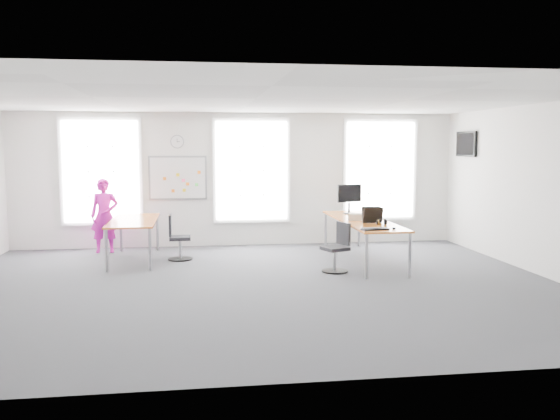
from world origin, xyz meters
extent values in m
plane|color=#242428|center=(0.00, 0.00, 0.00)|extent=(10.00, 10.00, 0.00)
plane|color=white|center=(0.00, 0.00, 3.00)|extent=(10.00, 10.00, 0.00)
plane|color=white|center=(0.00, 4.00, 1.50)|extent=(10.00, 0.00, 10.00)
plane|color=white|center=(0.00, -4.00, 1.50)|extent=(10.00, 0.00, 10.00)
plane|color=white|center=(5.00, 0.00, 1.50)|extent=(0.00, 10.00, 10.00)
cube|color=white|center=(-3.00, 3.97, 1.70)|extent=(1.60, 0.06, 2.20)
cube|color=white|center=(0.30, 3.97, 1.70)|extent=(1.60, 0.06, 2.20)
cube|color=white|center=(3.30, 3.97, 1.70)|extent=(1.60, 0.06, 2.20)
cube|color=#C56F1D|center=(2.29, 1.83, 0.79)|extent=(0.89, 3.33, 0.03)
cylinder|color=gray|center=(1.90, 0.23, 0.39)|extent=(0.06, 0.06, 0.78)
cylinder|color=gray|center=(2.67, 0.23, 0.39)|extent=(0.06, 0.06, 0.78)
cylinder|color=gray|center=(1.90, 3.44, 0.39)|extent=(0.06, 0.06, 0.78)
cylinder|color=gray|center=(2.67, 3.44, 0.39)|extent=(0.06, 0.06, 0.78)
cube|color=#C56F1D|center=(-2.18, 2.49, 0.79)|extent=(0.89, 2.22, 0.03)
cylinder|color=gray|center=(-2.56, 1.44, 0.39)|extent=(0.06, 0.06, 0.78)
cylinder|color=gray|center=(-1.80, 1.44, 0.39)|extent=(0.06, 0.06, 0.78)
cylinder|color=gray|center=(-2.56, 3.54, 0.39)|extent=(0.06, 0.06, 0.78)
cylinder|color=gray|center=(-1.80, 3.54, 0.39)|extent=(0.06, 0.06, 0.78)
cylinder|color=black|center=(1.50, 0.86, 0.01)|extent=(0.47, 0.47, 0.03)
cylinder|color=gray|center=(1.50, 0.86, 0.22)|extent=(0.05, 0.05, 0.38)
cube|color=black|center=(1.50, 0.86, 0.43)|extent=(0.52, 0.52, 0.06)
cube|color=black|center=(1.67, 0.92, 0.68)|extent=(0.18, 0.37, 0.41)
cylinder|color=black|center=(-1.28, 2.40, 0.01)|extent=(0.49, 0.49, 0.03)
cylinder|color=gray|center=(-1.28, 2.40, 0.22)|extent=(0.06, 0.06, 0.39)
cube|color=black|center=(-1.28, 2.40, 0.44)|extent=(0.42, 0.42, 0.07)
cube|color=black|center=(-1.47, 2.40, 0.70)|extent=(0.05, 0.39, 0.42)
imported|color=#C5169E|center=(-2.88, 3.48, 0.79)|extent=(0.60, 0.42, 1.58)
cube|color=white|center=(-1.35, 3.97, 1.55)|extent=(1.20, 0.03, 0.90)
cylinder|color=gray|center=(-1.35, 3.97, 2.35)|extent=(0.30, 0.04, 0.30)
cube|color=black|center=(4.95, 3.00, 2.30)|extent=(0.06, 0.90, 0.55)
cube|color=black|center=(2.11, 0.44, 0.82)|extent=(0.51, 0.27, 0.02)
ellipsoid|color=black|center=(2.45, 0.45, 0.83)|extent=(0.10, 0.13, 0.04)
cylinder|color=black|center=(2.43, 0.96, 0.81)|extent=(0.07, 0.07, 0.01)
cylinder|color=black|center=(2.37, 1.10, 0.86)|extent=(0.04, 0.09, 0.09)
cylinder|color=black|center=(2.51, 1.10, 0.86)|extent=(0.04, 0.09, 0.09)
cylinder|color=gold|center=(2.37, 1.10, 0.86)|extent=(0.01, 0.10, 0.10)
cube|color=black|center=(2.44, 1.10, 0.91)|extent=(0.17, 0.02, 0.02)
cube|color=black|center=(2.33, 1.37, 0.97)|extent=(0.38, 0.10, 0.31)
cube|color=#F64D1C|center=(2.33, 1.28, 0.96)|extent=(0.36, 0.12, 0.28)
cube|color=black|center=(2.33, 1.26, 0.97)|extent=(0.38, 0.12, 0.30)
cube|color=beige|center=(2.19, 1.85, 0.87)|extent=(0.42, 0.36, 0.12)
cylinder|color=black|center=(2.29, 2.88, 0.82)|extent=(0.23, 0.23, 0.02)
cylinder|color=black|center=(2.29, 2.88, 0.94)|extent=(0.05, 0.05, 0.23)
cube|color=black|center=(2.29, 2.86, 1.25)|extent=(0.56, 0.19, 0.38)
cube|color=black|center=(2.29, 2.84, 1.25)|extent=(0.51, 0.15, 0.34)
camera|label=1|loc=(-0.95, -9.39, 2.27)|focal=38.00mm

